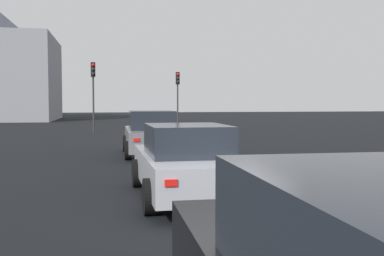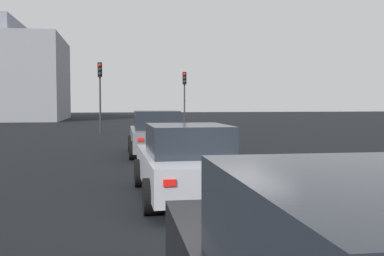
% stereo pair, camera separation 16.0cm
% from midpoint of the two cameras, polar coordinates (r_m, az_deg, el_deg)
% --- Properties ---
extents(ground_plane, '(160.00, 160.00, 0.20)m').
position_cam_midpoint_polar(ground_plane, '(7.61, 0.43, -12.43)').
color(ground_plane, black).
extents(car_grey_lead, '(4.43, 2.06, 1.63)m').
position_cam_midpoint_polar(car_grey_lead, '(17.00, -5.32, -0.74)').
color(car_grey_lead, slate).
rests_on(car_grey_lead, ground_plane).
extents(car_silver_second, '(4.39, 2.01, 1.50)m').
position_cam_midpoint_polar(car_silver_second, '(9.39, -1.28, -4.28)').
color(car_silver_second, '#A8AAB2').
rests_on(car_silver_second, ground_plane).
extents(traffic_light_near_left, '(0.32, 0.29, 4.14)m').
position_cam_midpoint_polar(traffic_light_near_left, '(33.90, -1.92, 4.97)').
color(traffic_light_near_left, '#2D2D30').
rests_on(traffic_light_near_left, ground_plane).
extents(traffic_light_near_right, '(0.32, 0.29, 4.41)m').
position_cam_midpoint_polar(traffic_light_near_right, '(29.41, -12.27, 5.51)').
color(traffic_light_near_right, '#2D2D30').
rests_on(traffic_light_near_right, ground_plane).
extents(building_facade_left, '(13.94, 6.22, 8.90)m').
position_cam_midpoint_polar(building_facade_left, '(53.61, -19.87, 5.72)').
color(building_facade_left, gray).
rests_on(building_facade_left, ground_plane).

